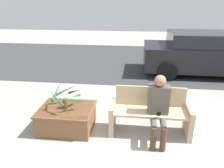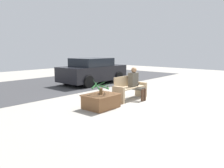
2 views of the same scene
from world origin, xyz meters
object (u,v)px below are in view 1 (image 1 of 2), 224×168
Objects in this scene: bench at (150,113)px; planter_box at (67,117)px; potted_plant at (66,96)px; person_seated at (159,106)px; parked_car at (200,53)px.

planter_box is (-1.64, -0.07, -0.18)m from bench.
planter_box is at bearing -163.27° from potted_plant.
bench is at bearing 123.76° from person_seated.
planter_box is (-1.76, 0.12, -0.43)m from person_seated.
bench is 1.44× the size of planter_box.
parked_car is at bearing 48.80° from planter_box.
bench reaches higher than planter_box.
person_seated is 1.82m from planter_box.
bench is 1.65m from potted_plant.
parked_car is at bearing 67.27° from person_seated.
parked_car is at bearing 48.89° from potted_plant.
parked_car reaches higher than planter_box.
potted_plant reaches higher than planter_box.
planter_box is at bearing -131.20° from parked_car.
person_seated reaches higher than planter_box.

